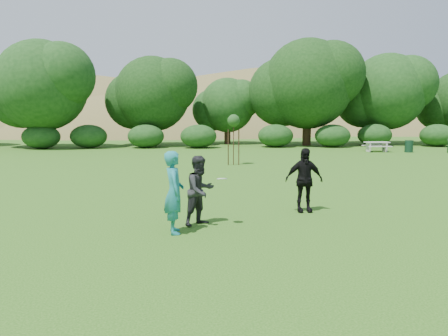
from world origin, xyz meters
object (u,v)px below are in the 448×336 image
object	(u,v)px
player_grey	(200,191)
player_black	(304,180)
picnic_table	(377,145)
sapling	(234,122)
player_teal	(174,192)
trash_can_near	(409,146)

from	to	relation	value
player_grey	player_black	size ratio (longest dim) A/B	0.95
picnic_table	player_grey	bearing A→B (deg)	-124.41
player_black	sapling	distance (m)	12.14
player_black	sapling	world-z (taller)	sapling
sapling	picnic_table	size ratio (longest dim) A/B	1.58
player_teal	player_black	bearing A→B (deg)	-69.45
sapling	picnic_table	xyz separation A→B (m)	(11.93, 7.67, -1.90)
player_teal	picnic_table	distance (m)	26.37
sapling	picnic_table	world-z (taller)	sapling
player_teal	player_grey	distance (m)	0.99
player_grey	sapling	xyz separation A→B (m)	(2.42, 13.28, 1.52)
player_black	picnic_table	xyz separation A→B (m)	(11.27, 19.70, -0.43)
trash_can_near	picnic_table	world-z (taller)	trash_can_near
player_black	sapling	size ratio (longest dim) A/B	0.66
player_grey	sapling	bearing A→B (deg)	39.99
player_grey	trash_can_near	xyz separation A→B (m)	(16.55, 20.24, -0.45)
player_teal	picnic_table	size ratio (longest dim) A/B	1.11
player_grey	player_black	xyz separation A→B (m)	(3.09, 1.25, 0.04)
trash_can_near	sapling	world-z (taller)	sapling
player_grey	player_teal	bearing A→B (deg)	-171.90
trash_can_near	sapling	size ratio (longest dim) A/B	0.32
player_black	player_grey	bearing A→B (deg)	-158.23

